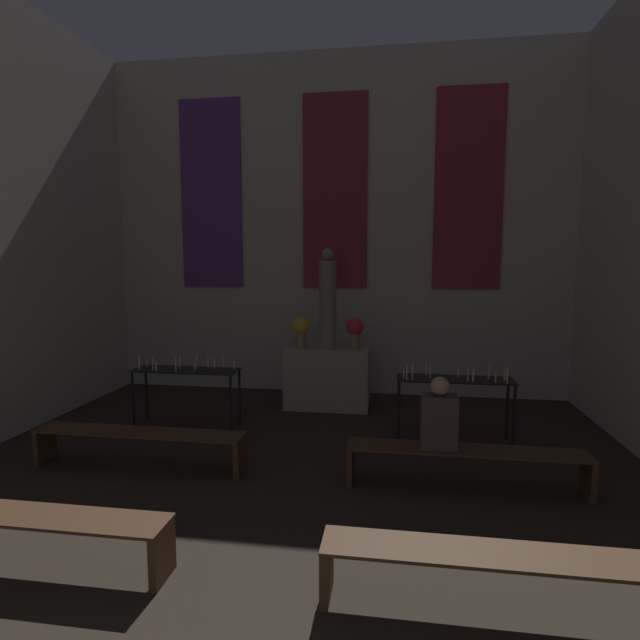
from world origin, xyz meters
name	(u,v)px	position (x,y,z in m)	size (l,w,h in m)	color
wall_back	(335,225)	(0.00, 9.23, 2.93)	(8.09, 0.16, 5.80)	beige
altar	(328,378)	(0.00, 8.24, 0.47)	(1.31, 0.66, 0.94)	#ADA38E
statue	(328,302)	(0.00, 8.24, 1.68)	(0.27, 0.27, 1.57)	gray
flower_vase_left	(301,329)	(-0.43, 8.24, 1.24)	(0.27, 0.27, 0.50)	#937A5B
flower_vase_right	(355,331)	(0.43, 8.24, 1.24)	(0.27, 0.27, 0.50)	#937A5B
candle_rack_left	(186,376)	(-1.82, 6.99, 0.72)	(1.46, 0.44, 1.02)	black
candle_rack_right	(455,386)	(1.81, 6.99, 0.72)	(1.46, 0.44, 1.03)	black
pew_second_left	(16,525)	(-1.78, 3.75, 0.32)	(2.41, 0.36, 0.42)	#4C331E
pew_second_right	(505,568)	(1.78, 3.75, 0.32)	(2.41, 0.36, 0.42)	#4C331E
pew_back_left	(139,440)	(-1.78, 5.59, 0.32)	(2.41, 0.36, 0.42)	#4C331E
pew_back_right	(466,458)	(1.78, 5.59, 0.32)	(2.41, 0.36, 0.42)	#4C331E
person_seated	(439,417)	(1.50, 5.59, 0.74)	(0.36, 0.24, 0.74)	#4C4238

